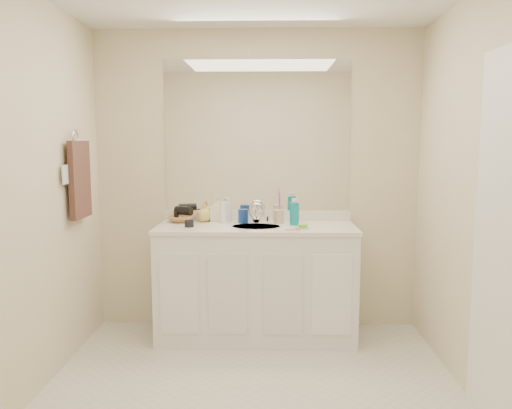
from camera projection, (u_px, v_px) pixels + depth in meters
The scene contains 29 objects.
floor at pixel (252, 404), 2.90m from camera, with size 2.60×2.60×0.00m, color silver.
wall_back at pixel (257, 181), 4.04m from camera, with size 2.60×0.02×2.40m, color beige.
wall_front at pixel (237, 251), 1.46m from camera, with size 2.60×0.02×2.40m, color beige.
wall_left at pixel (19, 199), 2.79m from camera, with size 0.02×2.60×2.40m, color beige.
wall_right at pixel (489, 200), 2.72m from camera, with size 0.02×2.60×2.40m, color beige.
vanity_cabinet at pixel (256, 283), 3.87m from camera, with size 1.50×0.55×0.85m, color white.
countertop at pixel (256, 228), 3.81m from camera, with size 1.52×0.57×0.03m, color white.
backsplash at pixel (257, 216), 4.06m from camera, with size 1.52×0.03×0.08m, color white.
sink_basin at pixel (256, 228), 3.79m from camera, with size 0.37×0.37×0.02m, color beige.
faucet at pixel (257, 216), 3.96m from camera, with size 0.02×0.02×0.11m, color silver.
mirror at pixel (257, 136), 3.99m from camera, with size 1.48×0.01×1.20m, color white.
blue_mug at pixel (243, 216), 3.93m from camera, with size 0.08×0.08×0.11m, color navy.
tan_cup at pixel (279, 217), 3.91m from camera, with size 0.08×0.08×0.11m, color beige.
toothbrush at pixel (280, 205), 3.90m from camera, with size 0.01×0.01×0.19m, color #FF43BB.
mouthwash_bottle at pixel (294, 214), 3.84m from camera, with size 0.07×0.07×0.17m, color #0C8B98.
soap_dish at pixel (303, 228), 3.66m from camera, with size 0.10×0.08×0.01m, color white.
green_soap at pixel (303, 226), 3.66m from camera, with size 0.06×0.05×0.02m, color #6CD935.
orange_comb at pixel (293, 230), 3.62m from camera, with size 0.11×0.02×0.00m, color orange.
dark_jar at pixel (189, 224), 3.76m from camera, with size 0.07×0.07×0.05m, color black.
extra_white_bottle at pixel (224, 213), 3.91m from camera, with size 0.05×0.05×0.17m, color white.
soap_bottle_white at pixel (227, 210), 4.02m from camera, with size 0.07×0.07×0.18m, color silver.
soap_bottle_cream at pixel (217, 209), 4.01m from camera, with size 0.09×0.09×0.19m, color #FFF7CF.
soap_bottle_yellow at pixel (204, 212), 4.00m from camera, with size 0.12×0.12×0.15m, color #E1BE57.
wicker_basket at pixel (181, 219), 3.99m from camera, with size 0.21×0.21×0.05m, color #AE7946.
hair_dryer at pixel (184, 211), 3.98m from camera, with size 0.07×0.07×0.14m, color black.
towel_ring at pixel (75, 137), 3.51m from camera, with size 0.11×0.11×0.01m, color silver.
hand_towel at pixel (80, 180), 3.55m from camera, with size 0.04×0.32×0.55m, color #321F1A.
switch_plate at pixel (65, 174), 3.34m from camera, with size 0.01×0.09×0.13m, color white.
door at pixel (511, 248), 2.45m from camera, with size 0.02×0.82×2.00m, color white.
Camera 1 is at (0.09, -2.73, 1.52)m, focal length 35.00 mm.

